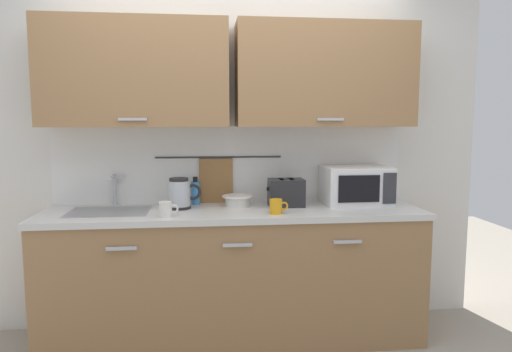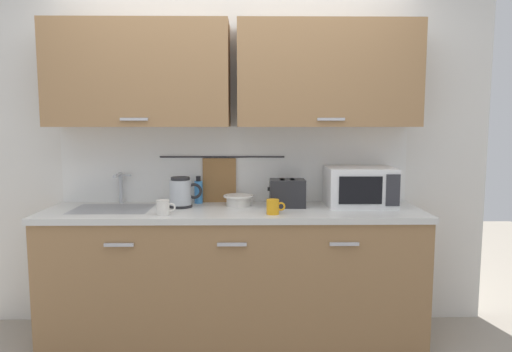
% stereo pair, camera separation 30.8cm
% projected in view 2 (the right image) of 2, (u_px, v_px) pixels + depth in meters
% --- Properties ---
extents(counter_unit, '(2.53, 0.64, 0.90)m').
position_uv_depth(counter_unit, '(232.00, 273.00, 3.19)').
color(counter_unit, '#997047').
rests_on(counter_unit, ground).
extents(back_wall_assembly, '(3.70, 0.41, 2.50)m').
position_uv_depth(back_wall_assembly, '(234.00, 116.00, 3.30)').
color(back_wall_assembly, silver).
rests_on(back_wall_assembly, ground).
extents(sink_faucet, '(0.09, 0.17, 0.22)m').
position_uv_depth(sink_faucet, '(120.00, 184.00, 3.33)').
color(sink_faucet, '#B2B5BA').
rests_on(sink_faucet, counter_unit).
extents(microwave, '(0.46, 0.35, 0.27)m').
position_uv_depth(microwave, '(360.00, 187.00, 3.24)').
color(microwave, white).
rests_on(microwave, counter_unit).
extents(electric_kettle, '(0.23, 0.16, 0.21)m').
position_uv_depth(electric_kettle, '(181.00, 193.00, 3.20)').
color(electric_kettle, black).
rests_on(electric_kettle, counter_unit).
extents(dish_soap_bottle, '(0.06, 0.06, 0.20)m').
position_uv_depth(dish_soap_bottle, '(199.00, 191.00, 3.35)').
color(dish_soap_bottle, '#3F8CD8').
rests_on(dish_soap_bottle, counter_unit).
extents(mug_near_sink, '(0.12, 0.08, 0.09)m').
position_uv_depth(mug_near_sink, '(163.00, 208.00, 2.93)').
color(mug_near_sink, silver).
rests_on(mug_near_sink, counter_unit).
extents(mixing_bowl, '(0.21, 0.21, 0.08)m').
position_uv_depth(mixing_bowl, '(239.00, 200.00, 3.25)').
color(mixing_bowl, silver).
rests_on(mixing_bowl, counter_unit).
extents(toaster, '(0.26, 0.17, 0.19)m').
position_uv_depth(toaster, '(287.00, 193.00, 3.21)').
color(toaster, '#232326').
rests_on(toaster, counter_unit).
extents(mug_by_kettle, '(0.12, 0.08, 0.09)m').
position_uv_depth(mug_by_kettle, '(273.00, 207.00, 2.96)').
color(mug_by_kettle, orange).
rests_on(mug_by_kettle, counter_unit).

